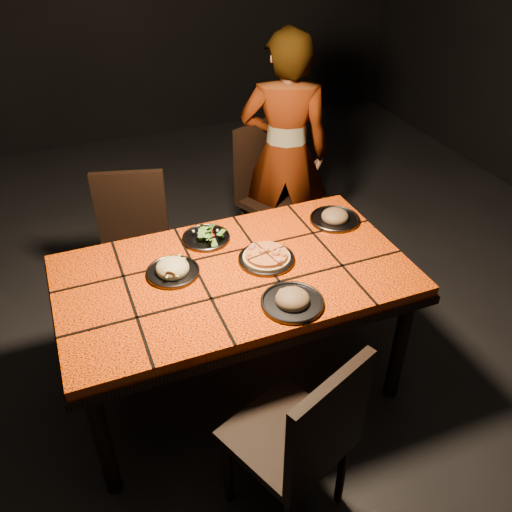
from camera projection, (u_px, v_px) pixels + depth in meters
name	position (u px, v px, depth m)	size (l,w,h in m)	color
room_shell	(230.00, 113.00, 2.05)	(6.04, 7.04, 3.08)	black
dining_table	(235.00, 284.00, 2.53)	(1.62, 0.92, 0.75)	#FF4E08
chair_near	(304.00, 436.00, 2.02)	(0.54, 0.54, 0.91)	black
chair_far_left	(133.00, 240.00, 3.12)	(0.50, 0.50, 0.90)	black
chair_far_right	(271.00, 186.00, 3.57)	(0.58, 0.58, 0.97)	black
diner	(285.00, 155.00, 3.44)	(0.57, 0.37, 1.56)	brown
plate_pizza	(266.00, 257.00, 2.54)	(0.27, 0.27, 0.04)	#3A3A3F
plate_pasta	(173.00, 270.00, 2.46)	(0.24, 0.24, 0.08)	#3A3A3F
plate_salad	(206.00, 235.00, 2.68)	(0.24, 0.24, 0.07)	#3A3A3F
plate_mushroom_a	(292.00, 300.00, 2.28)	(0.27, 0.27, 0.09)	#3A3A3F
plate_mushroom_b	(335.00, 217.00, 2.83)	(0.26, 0.26, 0.09)	#3A3A3F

